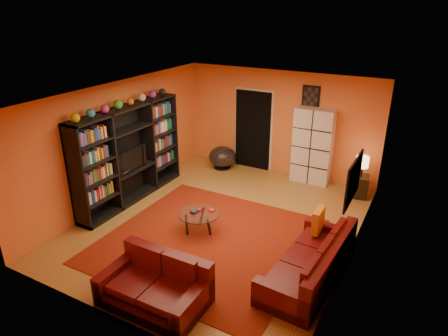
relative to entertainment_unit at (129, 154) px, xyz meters
The scene contains 20 objects.
floor 2.51m from the entertainment_unit, ahead, with size 6.00×6.00×0.00m, color olive.
ceiling 2.75m from the entertainment_unit, ahead, with size 6.00×6.00×0.00m, color white.
wall_back 3.77m from the entertainment_unit, 52.83° to the left, with size 6.00×6.00×0.00m, color orange.
wall_front 3.77m from the entertainment_unit, 52.83° to the right, with size 6.00×6.00×0.00m, color orange.
wall_left 0.34m from the entertainment_unit, behind, with size 6.00×6.00×0.00m, color orange.
wall_right 4.78m from the entertainment_unit, ahead, with size 6.00×6.00×0.00m, color orange.
rug 2.69m from the entertainment_unit, 16.42° to the right, with size 3.60×3.60×0.01m, color #61170B.
doorway 3.35m from the entertainment_unit, 61.98° to the left, with size 0.95×0.10×2.04m, color black.
wall_art_right 4.80m from the entertainment_unit, ahead, with size 0.03×1.00×0.70m, color black.
wall_art_back 4.36m from the entertainment_unit, 44.57° to the left, with size 0.42×0.03×0.52m, color black.
entertainment_unit is the anchor object (origin of this frame).
tv 0.12m from the entertainment_unit, 57.73° to the right, with size 0.12×0.88×0.51m, color black.
sofa 4.56m from the entertainment_unit, 10.77° to the right, with size 1.03×2.23×0.85m.
loveseat 3.58m from the entertainment_unit, 43.62° to the right, with size 1.54×0.94×0.85m.
throw_pillow 4.25m from the entertainment_unit, ahead, with size 0.12×0.42×0.42m, color orange.
coffee_table 2.24m from the entertainment_unit, 13.70° to the right, with size 0.80×0.80×0.40m.
storage_cabinet 4.27m from the entertainment_unit, 40.99° to the left, with size 0.92×0.41×1.83m, color silver.
bowl_chair 2.76m from the entertainment_unit, 69.77° to the left, with size 0.72×0.72×0.59m.
side_table 5.17m from the entertainment_unit, 29.57° to the left, with size 0.40×0.40×0.50m, color black.
table_lamp 5.11m from the entertainment_unit, 29.57° to the left, with size 0.28×0.28×0.47m.
Camera 1 is at (3.40, -6.10, 4.14)m, focal length 32.00 mm.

